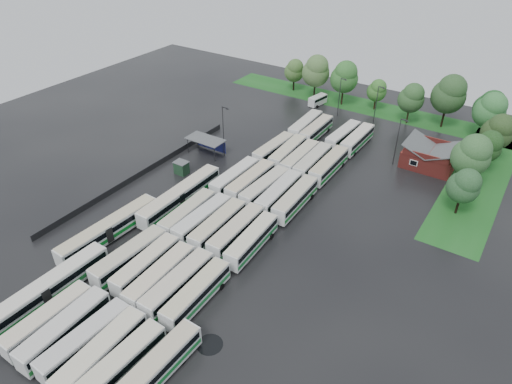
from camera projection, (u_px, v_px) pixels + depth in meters
The scene contains 61 objects.
ground at pixel (206, 234), 75.17m from camera, with size 160.00×160.00×0.00m, color black.
brick_building at pixel (429, 158), 92.78m from camera, with size 10.07×8.60×5.39m.
wash_shed at pixel (207, 141), 96.70m from camera, with size 8.20×4.20×3.58m.
utility_hut at pixel (181, 168), 90.63m from camera, with size 2.70×2.20×2.62m.
grass_strip_north at pixel (367, 107), 119.22m from camera, with size 80.00×10.00×0.01m, color #1A5A1C.
grass_strip_east at pixel (479, 180), 89.24m from camera, with size 10.00×50.00×0.01m, color #1A5A1C.
west_fence at pixel (144, 172), 90.59m from camera, with size 0.10×50.00×1.20m, color #2D2D30.
bus_r0c0 at pixel (49, 320), 57.92m from camera, with size 2.67×12.19×3.39m.
bus_r0c1 at pixel (65, 329), 56.59m from camera, with size 3.15×12.76×3.53m.
bus_r0c2 at pixel (85, 340), 55.22m from camera, with size 3.06×12.44×3.44m.
bus_r0c3 at pixel (101, 354), 53.59m from camera, with size 3.23×12.91×3.57m.
bus_r0c4 at pixel (120, 366), 52.29m from camera, with size 2.99×12.47×3.45m.
bus_r1c0 at pixel (130, 257), 67.67m from camera, with size 3.21×12.97×3.58m.
bus_r1c1 at pixel (146, 265), 66.34m from camera, with size 3.11×12.37×3.42m.
bus_r1c2 at pixel (160, 276), 64.28m from camera, with size 3.28×12.80×3.53m.
bus_r1c3 at pixel (178, 284), 63.02m from camera, with size 2.95×12.93×3.59m.
bus_r1c4 at pixel (196, 294), 61.63m from camera, with size 2.97×12.41×3.43m.
bus_r2c0 at pixel (188, 214), 76.79m from camera, with size 2.99×12.44×3.44m.
bus_r2c1 at pixel (203, 219), 75.48m from camera, with size 2.79×12.57×3.49m.
bus_r2c2 at pixel (218, 225), 74.02m from camera, with size 3.05×12.77×3.53m.
bus_r2c3 at pixel (236, 231), 72.78m from camera, with size 3.02×12.78×3.54m.
bus_r2c4 at pixel (252, 240), 70.99m from camera, with size 3.24×12.42×3.42m.
bus_r3c0 at pixel (235, 178), 86.38m from camera, with size 2.81×12.55×3.48m.
bus_r3c1 at pixel (251, 182), 85.06m from camera, with size 2.82×12.91×3.59m.
bus_r3c2 at pixel (265, 188), 83.34m from camera, with size 3.18×12.75×3.52m.
bus_r3c3 at pixel (279, 193), 81.76m from camera, with size 3.15×12.96×3.59m.
bus_r3c4 at pixel (295, 199), 80.33m from camera, with size 3.14×12.84×3.55m.
bus_r4c0 at pixel (274, 149), 95.96m from camera, with size 3.04×12.28×3.39m.
bus_r4c1 at pixel (288, 153), 94.57m from camera, with size 3.25×12.51×3.45m.
bus_r4c2 at pixel (300, 158), 92.65m from camera, with size 2.89×12.44×3.45m.
bus_r4c3 at pixel (313, 162), 91.26m from camera, with size 3.00×12.73×3.53m.
bus_r4c4 at pixel (329, 166), 90.02m from camera, with size 2.86×12.83×3.56m.
bus_r5c0 at pixel (305, 125), 105.33m from camera, with size 3.25×12.87×3.55m.
bus_r5c1 at pixel (316, 130), 103.64m from camera, with size 2.81×12.21×3.39m.
bus_r5c3 at pixel (343, 136), 101.12m from camera, with size 3.16×12.41×3.43m.
bus_r5c4 at pixel (357, 140), 99.49m from camera, with size 2.77×12.50×3.47m.
artic_bus_west_a at pixel (47, 290), 62.18m from camera, with size 2.94×18.83×3.49m.
artic_bus_west_b at pixel (180, 196), 81.12m from camera, with size 2.83×19.28×3.58m.
artic_bus_west_c at pixel (109, 229), 73.21m from camera, with size 3.42×18.68×3.45m.
minibus at pixel (318, 100), 119.58m from camera, with size 3.02×5.91×2.46m.
tree_north_0 at pixel (295, 70), 125.64m from camera, with size 5.49×5.49×9.10m.
tree_north_1 at pixel (316, 71), 119.59m from camera, with size 7.29×7.29×12.07m.
tree_north_2 at pixel (345, 77), 116.23m from camera, with size 7.14×7.14×11.83m.
tree_north_3 at pixel (377, 90), 114.83m from camera, with size 4.94×4.94×8.18m.
tree_north_4 at pixel (412, 98), 107.30m from camera, with size 6.14×6.14×10.18m.
tree_north_5 at pixel (450, 94), 104.49m from camera, with size 7.86×7.86×13.03m.
tree_north_6 at pixel (490, 107), 101.33m from camera, with size 6.68×6.68×11.07m.
tree_east_0 at pixel (465, 186), 76.74m from camera, with size 5.52×5.52×9.14m.
tree_east_1 at pixel (472, 155), 82.45m from camera, with size 6.97×6.97×11.55m.
tree_east_2 at pixel (488, 146), 88.23m from camera, with size 5.66×5.66×9.37m.
tree_east_3 at pixel (498, 131), 91.85m from camera, with size 6.40×6.40×10.60m.
tree_east_4 at pixel (491, 110), 99.32m from camera, with size 6.94×6.94×11.49m.
lamp_post_ne at pixel (398, 139), 90.97m from camera, with size 1.58×0.31×10.26m.
lamp_post_nw at pixel (224, 127), 94.74m from camera, with size 1.67×0.32×10.82m.
lamp_post_back_w at pixel (340, 95), 111.18m from camera, with size 1.51×0.29×9.79m.
lamp_post_back_e at pixel (377, 104), 105.55m from camera, with size 1.58×0.31×10.27m.
puddle_0 at pixel (79, 313), 61.27m from camera, with size 3.57×3.57×0.01m, color black.
puddle_1 at pixel (131, 346), 56.79m from camera, with size 3.61×3.61×0.01m, color black.
puddle_2 at pixel (179, 214), 79.99m from camera, with size 5.09×5.09×0.01m, color black.
puddle_3 at pixel (214, 244), 73.14m from camera, with size 2.97×2.97×0.01m, color black.
puddle_4 at pixel (210, 345), 56.99m from camera, with size 3.35×3.35×0.01m, color black.
Camera 1 is at (39.33, -44.35, 47.49)m, focal length 32.00 mm.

